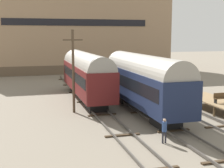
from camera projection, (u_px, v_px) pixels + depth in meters
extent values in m
plane|color=slate|center=(157.00, 121.00, 26.26)|extent=(200.00, 200.00, 0.00)
cube|color=#4C4742|center=(102.00, 123.00, 24.96)|extent=(0.08, 60.00, 0.16)
cube|color=#4C4742|center=(120.00, 122.00, 25.34)|extent=(0.08, 60.00, 0.16)
cube|color=#3D2D1E|center=(122.00, 135.00, 22.32)|extent=(2.60, 0.24, 0.10)
cube|color=#3D2D1E|center=(102.00, 115.00, 28.02)|extent=(2.60, 0.24, 0.10)
cube|color=#3D2D1E|center=(89.00, 101.00, 33.73)|extent=(2.60, 0.24, 0.10)
cube|color=#3D2D1E|center=(79.00, 92.00, 39.43)|extent=(2.60, 0.24, 0.10)
cube|color=#3D2D1E|center=(72.00, 85.00, 45.14)|extent=(2.60, 0.24, 0.10)
cube|color=#3D2D1E|center=(67.00, 79.00, 50.84)|extent=(2.60, 0.24, 0.10)
cube|color=#4C4742|center=(149.00, 119.00, 26.04)|extent=(0.08, 60.00, 0.16)
cube|color=#4C4742|center=(165.00, 118.00, 26.42)|extent=(0.08, 60.00, 0.16)
cube|color=#3D2D1E|center=(222.00, 161.00, 17.69)|extent=(2.60, 0.24, 0.10)
cube|color=#3D2D1E|center=(173.00, 131.00, 23.40)|extent=(2.60, 0.24, 0.10)
cube|color=#3D2D1E|center=(144.00, 112.00, 29.10)|extent=(2.60, 0.24, 0.10)
cube|color=#3D2D1E|center=(124.00, 99.00, 34.81)|extent=(2.60, 0.24, 0.10)
cube|color=#3D2D1E|center=(110.00, 90.00, 40.51)|extent=(2.60, 0.24, 0.10)
cube|color=#3D2D1E|center=(99.00, 84.00, 46.22)|extent=(2.60, 0.24, 0.10)
cube|color=#3D2D1E|center=(91.00, 78.00, 51.92)|extent=(2.60, 0.24, 0.10)
cube|color=#4C4742|center=(192.00, 116.00, 27.12)|extent=(0.08, 60.00, 0.16)
cube|color=#4C4742|center=(207.00, 115.00, 27.50)|extent=(0.08, 60.00, 0.16)
cube|color=#3D2D1E|center=(220.00, 126.00, 24.48)|extent=(2.60, 0.24, 0.10)
cube|color=#3D2D1E|center=(183.00, 109.00, 30.18)|extent=(2.60, 0.24, 0.10)
cube|color=#3D2D1E|center=(157.00, 97.00, 35.89)|extent=(2.60, 0.24, 0.10)
cube|color=#3D2D1E|center=(139.00, 89.00, 41.59)|extent=(2.60, 0.24, 0.10)
cube|color=#3D2D1E|center=(125.00, 82.00, 47.30)|extent=(2.60, 0.24, 0.10)
cube|color=#3D2D1E|center=(114.00, 77.00, 53.00)|extent=(2.60, 0.24, 0.10)
cube|color=black|center=(78.00, 88.00, 39.89)|extent=(1.80, 2.40, 1.00)
cube|color=black|center=(97.00, 105.00, 30.06)|extent=(1.80, 2.40, 1.00)
cube|color=#5B1919|center=(86.00, 78.00, 34.67)|extent=(2.90, 15.90, 2.89)
cube|color=black|center=(86.00, 75.00, 34.62)|extent=(2.94, 14.62, 1.04)
cylinder|color=gray|center=(86.00, 65.00, 34.45)|extent=(2.76, 15.58, 2.76)
cube|color=black|center=(126.00, 97.00, 34.02)|extent=(1.80, 2.40, 1.00)
cube|color=black|center=(166.00, 120.00, 24.63)|extent=(1.80, 2.40, 1.00)
cube|color=#192342|center=(143.00, 86.00, 29.02)|extent=(3.08, 15.20, 2.92)
cube|color=black|center=(143.00, 82.00, 28.97)|extent=(3.12, 13.99, 1.05)
cylinder|color=gray|center=(143.00, 70.00, 28.80)|extent=(2.93, 14.90, 2.93)
cylinder|color=brown|center=(182.00, 99.00, 33.19)|extent=(0.20, 0.20, 0.93)
cylinder|color=brown|center=(204.00, 97.00, 33.91)|extent=(0.20, 0.20, 0.93)
cylinder|color=brown|center=(214.00, 111.00, 27.65)|extent=(0.20, 0.20, 0.93)
cube|color=brown|center=(221.00, 98.00, 28.36)|extent=(1.40, 0.40, 0.06)
cube|color=brown|center=(220.00, 95.00, 28.48)|extent=(1.40, 0.06, 0.45)
cube|color=black|center=(216.00, 101.00, 28.23)|extent=(0.06, 0.40, 0.40)
cylinder|color=#282833|center=(163.00, 137.00, 20.74)|extent=(0.12, 0.12, 0.80)
cylinder|color=#282833|center=(166.00, 137.00, 20.79)|extent=(0.12, 0.12, 0.80)
cylinder|color=navy|center=(164.00, 127.00, 20.65)|extent=(0.32, 0.32, 0.67)
sphere|color=tan|center=(165.00, 120.00, 20.58)|extent=(0.22, 0.22, 0.22)
cylinder|color=#473828|center=(73.00, 72.00, 28.57)|extent=(0.24, 0.24, 7.64)
cube|color=#473828|center=(73.00, 40.00, 28.12)|extent=(1.80, 0.12, 0.12)
cube|color=brown|center=(73.00, 66.00, 63.76)|extent=(37.39, 12.93, 1.72)
cube|color=#9E7F60|center=(72.00, 24.00, 62.43)|extent=(37.39, 12.93, 15.45)
cube|color=black|center=(78.00, 22.00, 56.24)|extent=(26.18, 0.10, 1.20)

